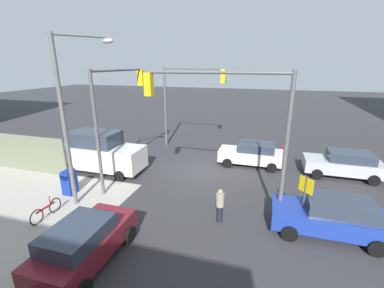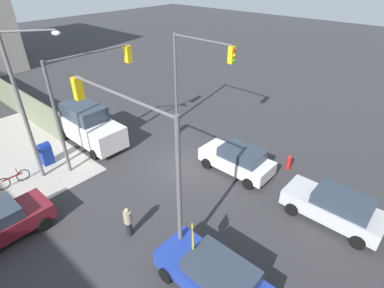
% 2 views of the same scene
% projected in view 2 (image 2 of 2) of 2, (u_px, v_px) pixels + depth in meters
% --- Properties ---
extents(ground_plane, '(120.00, 120.00, 0.00)m').
position_uv_depth(ground_plane, '(178.00, 167.00, 17.98)').
color(ground_plane, '#333335').
extents(construction_fence, '(18.91, 0.12, 2.40)m').
position_uv_depth(construction_fence, '(3.00, 92.00, 25.25)').
color(construction_fence, slate).
rests_on(construction_fence, ground).
extents(traffic_signal_nw_corner, '(6.35, 0.36, 6.50)m').
position_uv_depth(traffic_signal_nw_corner, '(132.00, 139.00, 11.52)').
color(traffic_signal_nw_corner, '#59595B').
rests_on(traffic_signal_nw_corner, ground).
extents(traffic_signal_se_corner, '(5.10, 0.36, 6.50)m').
position_uv_depth(traffic_signal_se_corner, '(196.00, 66.00, 19.93)').
color(traffic_signal_se_corner, '#59595B').
rests_on(traffic_signal_se_corner, ground).
extents(traffic_signal_ne_corner, '(0.36, 5.39, 6.50)m').
position_uv_depth(traffic_signal_ne_corner, '(87.00, 87.00, 16.58)').
color(traffic_signal_ne_corner, '#59595B').
rests_on(traffic_signal_ne_corner, ground).
extents(street_lamp_corner, '(1.76, 2.24, 8.00)m').
position_uv_depth(street_lamp_corner, '(27.00, 99.00, 14.87)').
color(street_lamp_corner, slate).
rests_on(street_lamp_corner, ground).
extents(warning_sign_two_way, '(0.48, 0.48, 2.40)m').
position_uv_depth(warning_sign_two_way, '(192.00, 244.00, 11.00)').
color(warning_sign_two_way, '#4C4C4C').
rests_on(warning_sign_two_way, ground).
extents(mailbox_blue, '(0.56, 0.64, 1.43)m').
position_uv_depth(mailbox_blue, '(46.00, 153.00, 17.92)').
color(mailbox_blue, navy).
rests_on(mailbox_blue, ground).
extents(fire_hydrant, '(0.26, 0.26, 0.94)m').
position_uv_depth(fire_hydrant, '(289.00, 162.00, 17.56)').
color(fire_hydrant, red).
rests_on(fire_hydrant, ground).
extents(hatchback_silver, '(4.40, 2.02, 1.62)m').
position_uv_depth(hatchback_silver, '(335.00, 207.00, 13.83)').
color(hatchback_silver, '#B7BABF').
rests_on(hatchback_silver, ground).
extents(coupe_white, '(4.24, 2.02, 1.62)m').
position_uv_depth(coupe_white, '(237.00, 159.00, 17.18)').
color(coupe_white, white).
rests_on(coupe_white, ground).
extents(coupe_blue, '(4.41, 2.02, 1.62)m').
position_uv_depth(coupe_blue, '(214.00, 276.00, 10.78)').
color(coupe_blue, '#1E389E').
rests_on(coupe_blue, ground).
extents(van_white_delivery, '(5.40, 2.32, 2.62)m').
position_uv_depth(van_white_delivery, '(89.00, 125.00, 19.84)').
color(van_white_delivery, white).
rests_on(van_white_delivery, ground).
extents(pedestrian_crossing, '(0.36, 0.36, 1.55)m').
position_uv_depth(pedestrian_crossing, '(128.00, 221.00, 13.11)').
color(pedestrian_crossing, '#9E937A').
rests_on(pedestrian_crossing, ground).
extents(bicycle_leaning_on_fence, '(0.05, 1.75, 0.97)m').
position_uv_depth(bicycle_leaning_on_fence, '(13.00, 179.00, 16.39)').
color(bicycle_leaning_on_fence, black).
rests_on(bicycle_leaning_on_fence, ground).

